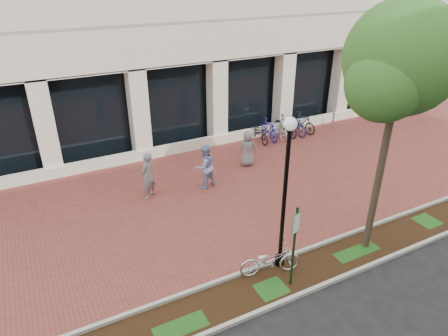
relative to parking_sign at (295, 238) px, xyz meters
name	(u,v)px	position (x,y,z in m)	size (l,w,h in m)	color
ground	(227,192)	(0.87, 5.50, -1.64)	(120.00, 120.00, 0.00)	black
brick_plaza	(227,192)	(0.87, 5.50, -1.64)	(40.00, 9.00, 0.01)	brown
planting_strip	(309,270)	(0.87, 0.25, -1.64)	(40.00, 1.50, 0.01)	black
curb_plaza_side	(294,254)	(0.87, 1.00, -1.58)	(40.00, 0.12, 0.12)	#A5A59C
curb_street_side	(326,284)	(0.87, -0.50, -1.58)	(40.00, 0.12, 0.12)	#A5A59C
parking_sign	(295,238)	(0.00, 0.00, 0.00)	(0.34, 0.07, 2.60)	black
lamppost	(285,188)	(0.22, 0.88, 1.02)	(0.36, 0.36, 4.74)	black
street_tree	(401,66)	(3.29, 0.37, 4.18)	(3.66, 3.05, 7.55)	#453927
locked_bicycle	(270,260)	(-0.27, 0.69, -1.16)	(0.64, 1.83, 0.96)	silver
pedestrian_left	(148,175)	(-2.04, 6.59, -0.70)	(0.69, 0.45, 1.89)	slate
pedestrian_mid	(205,166)	(0.25, 6.31, -0.71)	(0.90, 0.70, 1.86)	#899CCD
pedestrian_right	(248,149)	(2.82, 7.26, -0.82)	(0.80, 0.52, 1.64)	slate
bollard	(333,119)	(9.56, 9.21, -1.17)	(0.12, 0.12, 0.93)	#B6B6BA
bike_rack_cluster	(281,127)	(6.15, 9.42, -1.12)	(3.57, 1.95, 1.10)	black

